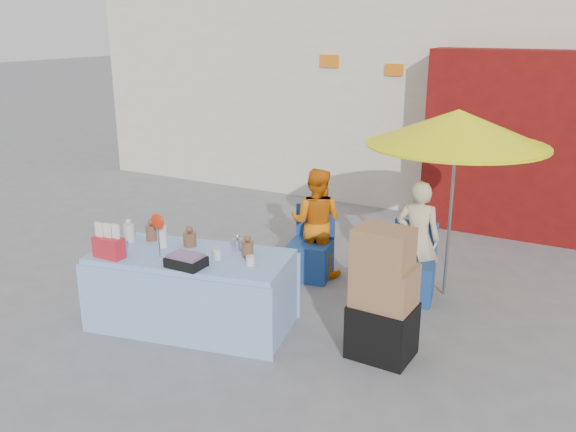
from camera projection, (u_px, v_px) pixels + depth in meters
The scene contains 10 objects.
ground at pixel (247, 322), 6.28m from camera, with size 80.00×80.00×0.00m, color slate.
backdrop at pixel (482, 14), 11.39m from camera, with size 14.00×8.00×7.80m.
market_table at pixel (192, 289), 6.11m from camera, with size 2.14×1.32×1.21m.
chair_left at pixel (310, 257), 7.31m from camera, with size 0.56×0.55×0.85m.
chair_right at pixel (411, 277), 6.74m from camera, with size 0.56×0.55×0.85m.
vendor_orange at pixel (316, 222), 7.30m from camera, with size 0.64×0.50×1.32m, color orange.
vendor_beige at pixel (418, 239), 6.72m from camera, with size 0.48×0.32×1.33m, color beige.
umbrella at pixel (458, 128), 6.34m from camera, with size 1.90×1.90×2.09m.
box_stack at pixel (383, 299), 5.47m from camera, with size 0.58×0.48×1.24m.
tarp_bundle at pixel (172, 289), 6.65m from camera, with size 0.73×0.58×0.33m, color yellow.
Camera 1 is at (3.08, -4.76, 2.94)m, focal length 38.00 mm.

